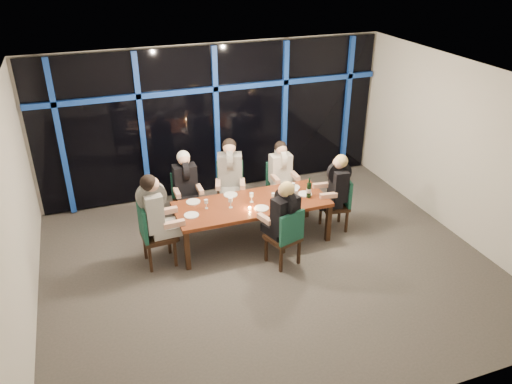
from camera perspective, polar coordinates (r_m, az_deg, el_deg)
The scene contains 29 objects.
room at distance 7.18m, azimuth 1.64°, elevation 4.86°, with size 7.04×7.00×3.02m.
window_wall at distance 9.96m, azimuth -4.56°, elevation 8.38°, with size 6.86×0.43×2.94m.
dining_table at distance 8.44m, azimuth -0.46°, elevation -1.64°, with size 2.60×1.00×0.75m.
chair_far_left at distance 9.14m, azimuth -8.03°, elevation -0.45°, with size 0.46×0.46×0.98m.
chair_far_mid at distance 9.31m, azimuth -2.95°, elevation 0.63°, with size 0.61×0.61×1.06m.
chair_far_right at distance 9.56m, azimuth 2.66°, elevation 1.00°, with size 0.45×0.45×0.96m.
chair_end_left at distance 8.05m, azimuth -11.82°, elevation -4.47°, with size 0.53×0.53×1.08m.
chair_end_right at distance 9.01m, azimuth 9.49°, elevation -1.01°, with size 0.51×0.51×0.98m.
chair_near_mid at distance 7.89m, azimuth 3.52°, elevation -4.93°, with size 0.59×0.59×1.01m.
diner_far_left at distance 8.89m, azimuth -8.08°, elevation 1.54°, with size 0.49×0.61×0.96m.
diner_far_mid at distance 9.05m, azimuth -3.01°, elevation 2.74°, with size 0.62×0.72×1.03m.
diner_far_right at distance 9.32m, azimuth 2.90°, elevation 2.89°, with size 0.48×0.59×0.93m.
diner_end_left at distance 7.85m, azimuth -11.46°, elevation -1.69°, with size 0.69×0.55×1.05m.
diner_end_right at distance 8.81m, azimuth 9.18°, elevation 1.16°, with size 0.64×0.52×0.96m.
diner_near_mid at distance 7.74m, azimuth 3.20°, elevation -2.16°, with size 0.59×0.68×0.98m.
plate_far_left at distance 8.48m, azimuth -7.19°, elevation -1.12°, with size 0.24×0.24×0.01m, color white.
plate_far_mid at distance 8.65m, azimuth -2.92°, elevation -0.32°, with size 0.24×0.24×0.01m, color white.
plate_far_right at distance 8.93m, azimuth 4.27°, elevation 0.56°, with size 0.24×0.24×0.01m, color white.
plate_end_left at distance 8.09m, azimuth -7.39°, elevation -2.64°, with size 0.24×0.24×0.01m, color white.
plate_end_right at distance 8.71m, azimuth 5.61°, elevation -0.22°, with size 0.24×0.24×0.01m, color white.
plate_near_mid at distance 8.22m, azimuth 0.63°, elevation -1.87°, with size 0.24×0.24×0.01m, color white.
wine_bottle at distance 8.56m, azimuth 6.06°, elevation 0.23°, with size 0.08×0.08×0.37m.
water_pitcher at distance 8.48m, azimuth 4.46°, elevation -0.31°, with size 0.12×0.10×0.19m.
tea_light at distance 8.21m, azimuth -0.73°, elevation -1.85°, with size 0.05×0.05×0.03m, color #FEA54C.
wine_glass_a at distance 8.20m, azimuth -2.93°, elevation -0.96°, with size 0.07×0.07×0.18m.
wine_glass_b at distance 8.36m, azimuth -0.50°, elevation -0.39°, with size 0.07×0.07×0.17m.
wine_glass_c at distance 8.40m, azimuth 1.99°, elevation -0.38°, with size 0.06×0.06×0.16m.
wine_glass_d at distance 8.22m, azimuth -5.72°, elevation -1.15°, with size 0.06×0.06×0.16m.
wine_glass_e at distance 8.74m, azimuth 4.27°, elevation 0.76°, with size 0.06×0.06×0.16m.
Camera 1 is at (-2.45, -6.17, 4.76)m, focal length 35.00 mm.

